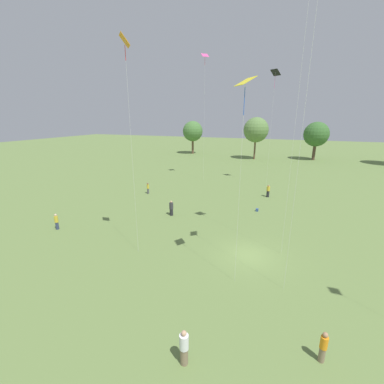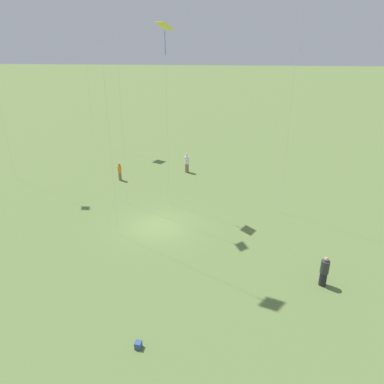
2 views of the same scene
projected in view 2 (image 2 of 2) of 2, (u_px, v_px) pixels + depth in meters
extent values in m
plane|color=olive|center=(158.00, 226.00, 25.96)|extent=(240.00, 240.00, 0.00)
cylinder|color=#232328|center=(323.00, 279.00, 19.92)|extent=(0.46, 0.46, 0.78)
cylinder|color=#333338|center=(325.00, 267.00, 19.62)|extent=(0.54, 0.54, 0.74)
sphere|color=tan|center=(326.00, 259.00, 19.42)|extent=(0.24, 0.24, 0.24)
cylinder|color=#847056|center=(120.00, 176.00, 33.65)|extent=(0.38, 0.38, 0.76)
cylinder|color=orange|center=(119.00, 169.00, 33.37)|extent=(0.45, 0.45, 0.61)
sphere|color=#A87A56|center=(119.00, 164.00, 33.20)|extent=(0.24, 0.24, 0.24)
cylinder|color=#847056|center=(187.00, 168.00, 35.47)|extent=(0.42, 0.42, 0.86)
cylinder|color=white|center=(187.00, 160.00, 35.15)|extent=(0.49, 0.49, 0.73)
sphere|color=tan|center=(187.00, 155.00, 34.95)|extent=(0.24, 0.24, 0.24)
cylinder|color=silver|center=(119.00, 82.00, 25.51)|extent=(0.01, 0.01, 18.46)
cylinder|color=silver|center=(291.00, 106.00, 24.69)|extent=(0.01, 0.01, 15.79)
cylinder|color=silver|center=(104.00, 77.00, 20.79)|extent=(0.01, 0.01, 20.26)
cube|color=yellow|center=(165.00, 26.00, 24.21)|extent=(1.33, 1.34, 0.49)
cylinder|color=blue|center=(165.00, 43.00, 24.63)|extent=(0.04, 0.04, 1.49)
cylinder|color=silver|center=(167.00, 123.00, 26.78)|extent=(0.01, 0.01, 12.74)
cylinder|color=silver|center=(86.00, 63.00, 40.24)|extent=(0.01, 0.01, 18.24)
cube|color=#33518C|center=(138.00, 345.00, 16.07)|extent=(0.31, 0.33, 0.32)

